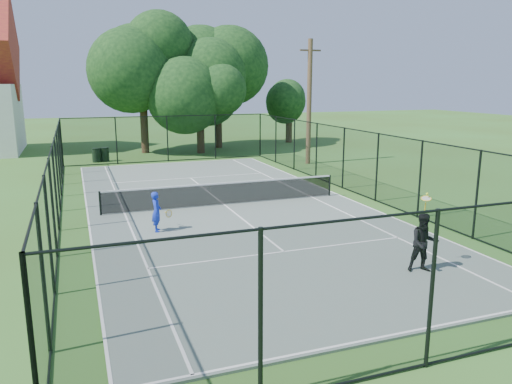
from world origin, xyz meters
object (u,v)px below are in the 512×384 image
object	(u,v)px
player_black	(424,243)
utility_pole	(309,102)
player_blue	(157,212)
trash_bin_right	(105,154)
trash_bin_left	(96,155)
tennis_net	(224,193)

from	to	relation	value
player_black	utility_pole	bearing A→B (deg)	73.54
player_blue	player_black	distance (m)	8.82
trash_bin_right	player_blue	bearing A→B (deg)	-87.85
trash_bin_left	trash_bin_right	size ratio (longest dim) A/B	1.00
player_blue	utility_pole	bearing A→B (deg)	45.80
trash_bin_left	utility_pole	world-z (taller)	utility_pole
trash_bin_right	utility_pole	xyz separation A→B (m)	(12.21, -5.44, 3.46)
tennis_net	trash_bin_left	distance (m)	15.00
utility_pole	player_black	world-z (taller)	utility_pole
trash_bin_left	player_blue	world-z (taller)	player_blue
utility_pole	player_black	distance (m)	19.19
player_blue	player_black	bearing A→B (deg)	-45.41
player_blue	trash_bin_right	bearing A→B (deg)	92.15
trash_bin_left	trash_bin_right	bearing A→B (deg)	11.89
trash_bin_right	tennis_net	bearing A→B (deg)	-74.79
trash_bin_left	player_blue	xyz separation A→B (m)	(1.19, -17.21, 0.29)
tennis_net	player_black	bearing A→B (deg)	-72.36
player_blue	trash_bin_left	bearing A→B (deg)	93.95
trash_bin_left	player_blue	distance (m)	17.26
trash_bin_left	player_black	world-z (taller)	player_black
player_black	tennis_net	bearing A→B (deg)	107.64
trash_bin_right	player_blue	size ratio (longest dim) A/B	0.67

